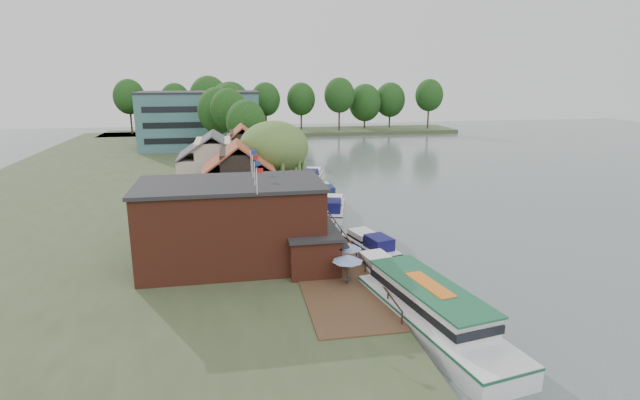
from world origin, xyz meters
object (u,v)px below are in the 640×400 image
pub (255,222)px  cruiser_4 (312,175)px  umbrella_6 (307,207)px  cruiser_3 (324,191)px  umbrella_5 (319,218)px  cruiser_0 (385,270)px  cottage_a (239,180)px  tour_boat (435,311)px  umbrella_2 (326,246)px  cruiser_1 (370,242)px  cottage_c (243,154)px  cottage_b (214,165)px  umbrella_3 (326,233)px  swan (427,306)px  umbrella_4 (309,222)px  umbrella_0 (347,269)px  umbrella_1 (348,256)px  hotel_block (200,120)px  willow (274,163)px  cruiser_2 (332,206)px

pub → cruiser_4: bearing=73.2°
umbrella_6 → cruiser_3: 13.20m
umbrella_5 → cruiser_0: 12.90m
cottage_a → tour_boat: 30.45m
umbrella_2 → cruiser_1: 6.51m
cottage_a → cottage_c: size_ratio=1.01×
cottage_b → umbrella_3: bearing=-63.8°
umbrella_5 → cottage_a: bearing=140.5°
umbrella_3 → tour_boat: bearing=-74.7°
pub → cruiser_4: 38.07m
cottage_c → cruiser_1: (11.16, -30.79, -4.19)m
umbrella_6 → swan: 22.78m
cottage_a → swan: (13.05, -24.23, -5.03)m
umbrella_5 → umbrella_2: bearing=-96.2°
umbrella_4 → cruiser_3: bearing=74.8°
umbrella_0 → umbrella_1: 2.82m
hotel_block → umbrella_4: size_ratio=10.69×
tour_boat → hotel_block: bearing=92.2°
willow → swan: size_ratio=23.69×
tour_boat → swan: size_ratio=34.62×
umbrella_3 → umbrella_4: size_ratio=1.00×
cruiser_3 → tour_boat: (0.33, -37.89, 0.58)m
hotel_block → cruiser_2: 57.52m
umbrella_6 → cruiser_2: 5.62m
umbrella_2 → umbrella_4: same height
pub → umbrella_1: pub is taller
umbrella_6 → cruiser_3: size_ratio=0.26×
pub → cruiser_0: pub is taller
willow → umbrella_1: size_ratio=4.39×
cottage_a → swan: size_ratio=19.55×
willow → umbrella_5: willow is taller
umbrella_4 → cruiser_0: (4.59, -10.90, -1.16)m
cottage_c → umbrella_6: size_ratio=3.58×
willow → umbrella_5: 12.73m
pub → cruiser_3: 27.60m
pub → willow: willow is taller
cruiser_1 → umbrella_6: bearing=101.5°
pub → cruiser_2: 19.95m
hotel_block → umbrella_1: (15.40, -74.28, -4.86)m
willow → umbrella_0: bearing=-83.0°
pub → cruiser_2: pub is taller
cruiser_3 → tour_boat: bearing=-90.2°
umbrella_4 → cruiser_2: 10.86m
cottage_a → cruiser_2: size_ratio=0.87×
umbrella_2 → cottage_c: bearing=99.9°
cottage_a → swan: cottage_a is taller
hotel_block → umbrella_6: hotel_block is taller
cottage_a → cruiser_3: bearing=40.9°
cottage_b → umbrella_6: bearing=-49.5°
willow → swan: 31.04m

